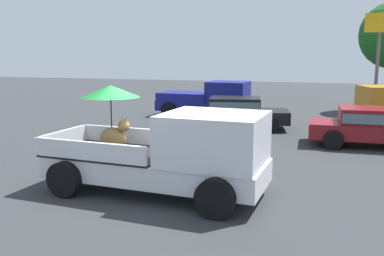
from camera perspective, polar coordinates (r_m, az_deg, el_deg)
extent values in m
plane|color=#2D3033|center=(9.73, -4.99, -8.73)|extent=(80.00, 80.00, 0.00)
cylinder|color=black|center=(9.92, 6.69, -5.97)|extent=(0.82, 0.33, 0.80)
cylinder|color=black|center=(8.12, 3.21, -9.58)|extent=(0.82, 0.33, 0.80)
cylinder|color=black|center=(11.26, -10.89, -4.14)|extent=(0.82, 0.33, 0.80)
cylinder|color=black|center=(9.71, -17.01, -6.70)|extent=(0.82, 0.33, 0.80)
cube|color=silver|center=(9.56, -5.04, -5.49)|extent=(5.11, 2.13, 0.50)
cube|color=silver|center=(8.86, 3.05, -1.45)|extent=(2.22, 2.00, 1.08)
cube|color=#4C606B|center=(8.58, 9.43, -0.60)|extent=(0.18, 1.72, 0.64)
cube|color=black|center=(10.03, -10.99, -3.24)|extent=(2.92, 2.03, 0.06)
cube|color=silver|center=(10.76, -8.46, -1.02)|extent=(2.80, 0.29, 0.40)
cube|color=silver|center=(9.24, -14.05, -3.05)|extent=(2.80, 0.29, 0.40)
cube|color=silver|center=(10.75, -17.16, -1.37)|extent=(0.22, 1.84, 0.40)
ellipsoid|color=olive|center=(10.17, -10.71, -1.39)|extent=(0.70, 0.37, 0.52)
sphere|color=olive|center=(9.96, -9.30, 0.29)|extent=(0.30, 0.30, 0.28)
cone|color=olive|center=(10.00, -9.09, 1.15)|extent=(0.10, 0.10, 0.12)
cone|color=olive|center=(9.87, -9.56, 1.02)|extent=(0.10, 0.10, 0.12)
cylinder|color=black|center=(10.15, -10.94, 0.78)|extent=(0.03, 0.03, 1.28)
cone|color=#19722D|center=(10.06, -11.08, 4.96)|extent=(1.48, 1.48, 0.28)
cylinder|color=black|center=(18.63, 24.59, 0.66)|extent=(0.80, 0.45, 0.76)
cylinder|color=black|center=(20.38, 22.59, 1.53)|extent=(0.80, 0.45, 0.76)
cylinder|color=black|center=(21.66, 6.62, 2.70)|extent=(0.77, 0.30, 0.76)
cylinder|color=black|center=(19.83, 5.31, 2.05)|extent=(0.77, 0.30, 0.76)
cylinder|color=black|center=(22.62, -1.28, 3.08)|extent=(0.77, 0.30, 0.76)
cylinder|color=black|center=(20.88, -3.20, 2.48)|extent=(0.77, 0.30, 0.76)
cube|color=navy|center=(21.17, 1.80, 3.06)|extent=(4.89, 2.07, 0.50)
cube|color=navy|center=(20.74, 4.97, 4.97)|extent=(2.00, 1.91, 1.00)
cube|color=navy|center=(21.46, -0.73, 4.37)|extent=(2.80, 1.95, 0.40)
cylinder|color=black|center=(18.77, 10.32, 1.32)|extent=(0.69, 0.33, 0.66)
cylinder|color=black|center=(17.04, 10.67, 0.43)|extent=(0.69, 0.33, 0.66)
cylinder|color=black|center=(18.80, 2.07, 1.49)|extent=(0.69, 0.33, 0.66)
cylinder|color=black|center=(17.06, 1.59, 0.62)|extent=(0.69, 0.33, 0.66)
cube|color=black|center=(17.83, 6.17, 1.69)|extent=(4.55, 2.50, 0.52)
cube|color=black|center=(17.77, 5.88, 3.29)|extent=(2.35, 1.95, 0.56)
cube|color=#4C606B|center=(17.77, 5.88, 3.29)|extent=(2.31, 2.02, 0.32)
cylinder|color=black|center=(16.30, 18.46, -0.35)|extent=(0.66, 0.23, 0.66)
cylinder|color=black|center=(14.57, 18.75, -1.55)|extent=(0.66, 0.23, 0.66)
cube|color=maroon|center=(15.53, 23.62, -0.35)|extent=(4.34, 1.86, 0.52)
cube|color=maroon|center=(15.44, 23.38, 1.50)|extent=(2.14, 1.65, 0.56)
cube|color=#4C606B|center=(15.44, 23.38, 1.50)|extent=(2.08, 1.73, 0.32)
cylinder|color=#59595B|center=(22.27, 23.90, 6.51)|extent=(0.16, 0.16, 4.16)
cube|color=gold|center=(22.29, 24.37, 13.00)|extent=(1.40, 0.12, 0.90)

